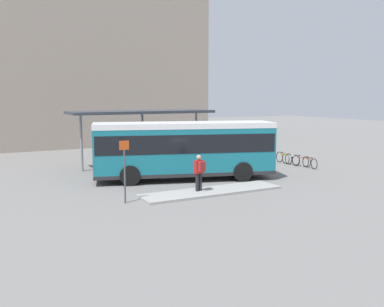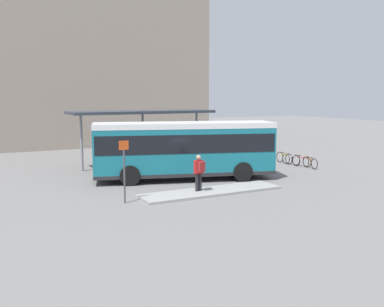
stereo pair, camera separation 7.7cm
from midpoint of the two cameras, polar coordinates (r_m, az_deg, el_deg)
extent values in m
plane|color=slate|center=(24.53, -0.95, -3.48)|extent=(120.00, 120.00, 0.00)
cube|color=#9E9E99|center=(21.23, 2.68, -5.08)|extent=(7.30, 1.80, 0.12)
cube|color=#197284|center=(24.24, -0.96, 0.72)|extent=(10.34, 5.30, 2.92)
cube|color=white|center=(24.12, -0.97, 3.81)|extent=(10.36, 5.33, 0.30)
cube|color=black|center=(24.20, -0.96, 1.54)|extent=(10.16, 5.27, 1.02)
cube|color=black|center=(25.52, 10.22, 1.74)|extent=(0.74, 2.15, 1.12)
cube|color=#28282B|center=(24.44, -0.96, -2.45)|extent=(10.35, 5.32, 0.20)
cylinder|color=black|center=(26.23, 5.36, -1.57)|extent=(1.13, 0.59, 1.10)
cylinder|color=black|center=(24.04, 6.88, -2.44)|extent=(1.13, 0.59, 1.10)
cylinder|color=black|center=(25.25, -8.41, -1.98)|extent=(1.13, 0.59, 1.10)
cylinder|color=black|center=(22.97, -8.18, -2.93)|extent=(1.13, 0.59, 1.10)
cylinder|color=#232328|center=(20.93, 0.77, -3.87)|extent=(0.16, 0.16, 0.87)
cylinder|color=#232328|center=(21.05, 1.18, -3.80)|extent=(0.16, 0.16, 0.87)
cube|color=#B21E1E|center=(20.85, 0.98, -1.78)|extent=(0.47, 0.31, 0.65)
cube|color=maroon|center=(20.68, 1.37, -1.78)|extent=(0.36, 0.27, 0.50)
sphere|color=tan|center=(20.78, 0.98, -0.51)|extent=(0.24, 0.24, 0.24)
torus|color=black|center=(29.79, 15.02, -1.07)|extent=(0.16, 0.72, 0.72)
torus|color=black|center=(28.99, 16.08, -1.34)|extent=(0.16, 0.72, 0.72)
cylinder|color=orange|center=(29.35, 15.56, -0.75)|extent=(0.16, 0.76, 0.04)
cylinder|color=orange|center=(29.22, 15.74, -0.91)|extent=(0.04, 0.04, 0.35)
cube|color=black|center=(29.19, 15.76, -0.57)|extent=(0.10, 0.19, 0.04)
cylinder|color=orange|center=(29.66, 15.14, -0.49)|extent=(0.48, 0.11, 0.03)
torus|color=black|center=(29.61, 15.15, -1.10)|extent=(0.10, 0.74, 0.74)
torus|color=black|center=(30.30, 13.76, -0.86)|extent=(0.10, 0.74, 0.74)
cylinder|color=red|center=(29.92, 14.46, -0.52)|extent=(0.09, 0.79, 0.04)
cylinder|color=red|center=(30.05, 14.21, -0.59)|extent=(0.04, 0.04, 0.36)
cube|color=black|center=(30.03, 14.22, -0.25)|extent=(0.08, 0.18, 0.04)
cylinder|color=red|center=(29.64, 15.03, -0.45)|extent=(0.48, 0.07, 0.03)
torus|color=black|center=(30.06, 13.80, -0.93)|extent=(0.07, 0.75, 0.75)
torus|color=black|center=(30.79, 12.50, -0.68)|extent=(0.07, 0.75, 0.75)
cylinder|color=silver|center=(30.39, 13.16, -0.35)|extent=(0.06, 0.79, 0.04)
cylinder|color=silver|center=(30.53, 12.92, -0.42)|extent=(0.04, 0.04, 0.37)
cube|color=black|center=(30.50, 12.93, -0.08)|extent=(0.08, 0.18, 0.04)
cylinder|color=silver|center=(30.08, 13.69, -0.28)|extent=(0.48, 0.05, 0.03)
torus|color=black|center=(30.67, 12.85, -0.71)|extent=(0.08, 0.76, 0.76)
torus|color=black|center=(31.48, 11.69, -0.47)|extent=(0.08, 0.76, 0.76)
cylinder|color=gold|center=(31.04, 12.28, -0.13)|extent=(0.07, 0.81, 0.04)
cylinder|color=gold|center=(31.19, 12.07, -0.20)|extent=(0.04, 0.04, 0.38)
cube|color=black|center=(31.17, 12.08, 0.14)|extent=(0.08, 0.18, 0.04)
cylinder|color=gold|center=(30.70, 12.75, -0.06)|extent=(0.48, 0.05, 0.03)
cube|color=#383D47|center=(28.96, -6.55, 5.53)|extent=(9.72, 2.85, 0.18)
cylinder|color=gray|center=(27.86, -14.43, 1.36)|extent=(0.16, 0.16, 3.60)
cylinder|color=gray|center=(30.83, 0.67, 2.19)|extent=(0.16, 0.16, 3.60)
cylinder|color=gray|center=(29.09, -6.50, 1.81)|extent=(0.16, 0.16, 3.60)
cylinder|color=slate|center=(27.46, -2.44, -1.62)|extent=(0.80, 0.80, 0.63)
sphere|color=#235B28|center=(27.36, -2.45, -0.25)|extent=(0.92, 0.92, 0.92)
cylinder|color=slate|center=(26.56, -5.51, -2.05)|extent=(0.68, 0.68, 0.55)
sphere|color=#286B2D|center=(26.47, -5.53, -0.84)|extent=(0.78, 0.78, 0.78)
cylinder|color=#4C4C51|center=(19.19, -8.89, -3.06)|extent=(0.08, 0.08, 2.40)
cube|color=#D84C19|center=(18.98, -8.98, 1.09)|extent=(0.44, 0.03, 0.40)
cube|color=gray|center=(47.54, -16.52, 12.07)|extent=(25.78, 15.49, 17.29)
camera|label=1|loc=(0.04, -89.91, 0.01)|focal=40.00mm
camera|label=2|loc=(0.04, 90.09, -0.01)|focal=40.00mm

